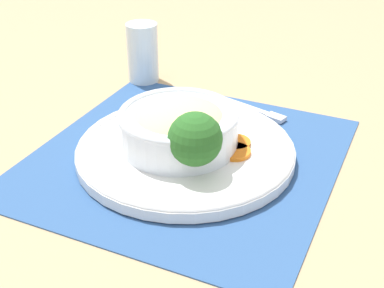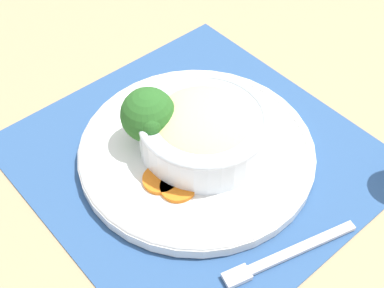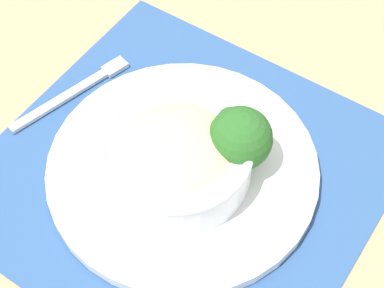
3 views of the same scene
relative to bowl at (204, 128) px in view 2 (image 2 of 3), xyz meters
The scene contains 8 objects.
ground_plane 0.06m from the bowl, 83.18° to the left, with size 4.00×4.00×0.00m, color tan.
placemat 0.05m from the bowl, 83.18° to the left, with size 0.49×0.48×0.00m.
plate 0.04m from the bowl, 83.18° to the left, with size 0.33×0.33×0.02m.
bowl is the anchor object (origin of this frame).
broccoli_floret 0.08m from the bowl, 47.79° to the left, with size 0.08×0.08×0.09m.
carrot_slice_near 0.09m from the bowl, 101.41° to the left, with size 0.05×0.05×0.01m.
carrot_slice_middle 0.09m from the bowl, 119.39° to the left, with size 0.05×0.05×0.01m.
fork 0.20m from the bowl, behind, with size 0.05×0.18×0.01m.
Camera 2 is at (-0.39, 0.29, 0.58)m, focal length 50.00 mm.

